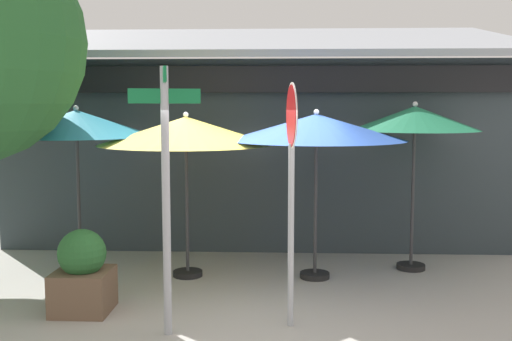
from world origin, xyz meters
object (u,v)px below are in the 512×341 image
stop_sign (291,159)px  patio_umbrella_royal_blue_right (316,128)px  street_sign_post (166,175)px  patio_umbrella_teal_left (76,124)px  patio_umbrella_mustard_center (186,132)px  patio_umbrella_forest_green_far_right (415,120)px  sidewalk_planter (83,274)px

stop_sign → patio_umbrella_royal_blue_right: size_ratio=1.08×
patio_umbrella_royal_blue_right → street_sign_post: bearing=-127.3°
patio_umbrella_teal_left → street_sign_post: bearing=-53.4°
street_sign_post → patio_umbrella_royal_blue_right: street_sign_post is taller
patio_umbrella_mustard_center → patio_umbrella_forest_green_far_right: 3.47m
patio_umbrella_forest_green_far_right → sidewalk_planter: bearing=-154.1°
stop_sign → patio_umbrella_mustard_center: 2.51m
patio_umbrella_mustard_center → patio_umbrella_teal_left: bearing=175.7°
patio_umbrella_mustard_center → sidewalk_planter: patio_umbrella_mustard_center is taller
stop_sign → sidewalk_planter: bearing=172.0°
patio_umbrella_forest_green_far_right → patio_umbrella_royal_blue_right: bearing=-160.2°
patio_umbrella_mustard_center → street_sign_post: bearing=-86.5°
street_sign_post → sidewalk_planter: street_sign_post is taller
patio_umbrella_teal_left → patio_umbrella_royal_blue_right: bearing=-2.2°
stop_sign → patio_umbrella_royal_blue_right: stop_sign is taller
stop_sign → patio_umbrella_teal_left: (-3.19, 2.12, 0.32)m
patio_umbrella_royal_blue_right → patio_umbrella_forest_green_far_right: size_ratio=1.00×
patio_umbrella_teal_left → patio_umbrella_mustard_center: size_ratio=0.99×
patio_umbrella_forest_green_far_right → sidewalk_planter: (-4.47, -2.17, -1.84)m
patio_umbrella_mustard_center → sidewalk_planter: 2.57m
stop_sign → patio_umbrella_forest_green_far_right: stop_sign is taller
sidewalk_planter → patio_umbrella_teal_left: bearing=109.5°
stop_sign → patio_umbrella_royal_blue_right: (0.38, 1.98, 0.27)m
street_sign_post → patio_umbrella_forest_green_far_right: size_ratio=1.14×
patio_umbrella_teal_left → patio_umbrella_mustard_center: 1.68m
patio_umbrella_mustard_center → patio_umbrella_forest_green_far_right: size_ratio=0.99×
patio_umbrella_teal_left → sidewalk_planter: bearing=-70.5°
street_sign_post → stop_sign: 1.42m
patio_umbrella_teal_left → patio_umbrella_forest_green_far_right: patio_umbrella_forest_green_far_right is taller
patio_umbrella_mustard_center → patio_umbrella_forest_green_far_right: patio_umbrella_forest_green_far_right is taller
street_sign_post → patio_umbrella_mustard_center: street_sign_post is taller
street_sign_post → patio_umbrella_forest_green_far_right: bearing=41.0°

